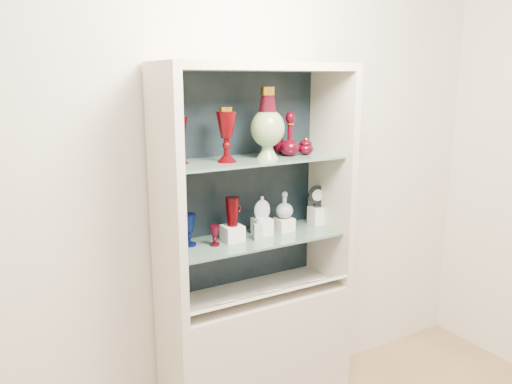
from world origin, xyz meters
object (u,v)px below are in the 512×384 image
ruby_decanter_a (290,131)px  lidded_bowl (306,146)px  pedestal_lamp_right (226,135)px  ruby_goblet_small (215,236)px  flat_flask (262,207)px  cameo_medallion (317,196)px  ruby_decanter_b (281,135)px  clear_round_decanter (284,206)px  cobalt_goblet (189,230)px  ruby_goblet_tall (174,233)px  ruby_pitcher (232,212)px  clear_square_bottle (258,228)px  enamel_urn (268,123)px  pedestal_lamp_left (179,138)px

ruby_decanter_a → lidded_bowl: (0.10, -0.00, -0.08)m
pedestal_lamp_right → ruby_goblet_small: 0.51m
flat_flask → cameo_medallion: 0.38m
cameo_medallion → pedestal_lamp_right: bearing=-158.5°
ruby_decanter_a → ruby_decanter_b: (0.01, 0.10, -0.03)m
clear_round_decanter → cobalt_goblet: bearing=177.4°
ruby_decanter_a → flat_flask: 0.42m
lidded_bowl → ruby_goblet_tall: bearing=176.7°
flat_flask → cameo_medallion: (0.38, 0.02, 0.01)m
ruby_pitcher → clear_square_bottle: size_ratio=1.18×
ruby_goblet_tall → cobalt_goblet: bearing=22.5°
enamel_urn → flat_flask: 0.45m
ruby_goblet_tall → ruby_goblet_small: bearing=-6.7°
flat_flask → ruby_pitcher: bearing=-167.7°
cobalt_goblet → flat_flask: bearing=-4.3°
lidded_bowl → pedestal_lamp_right: bearing=-179.7°
pedestal_lamp_right → flat_flask: size_ratio=2.11×
ruby_decanter_a → cobalt_goblet: size_ratio=1.59×
pedestal_lamp_left → ruby_goblet_tall: pedestal_lamp_left is taller
cobalt_goblet → ruby_pitcher: 0.24m
ruby_goblet_small → ruby_pitcher: ruby_pitcher is taller
enamel_urn → lidded_bowl: enamel_urn is taller
ruby_decanter_a → ruby_goblet_small: (-0.43, 0.01, -0.50)m
clear_square_bottle → clear_round_decanter: 0.23m
pedestal_lamp_left → ruby_goblet_small: pedestal_lamp_left is taller
pedestal_lamp_left → ruby_pitcher: bearing=-7.4°
cobalt_goblet → clear_square_bottle: 0.35m
pedestal_lamp_left → ruby_decanter_b: bearing=2.4°
lidded_bowl → clear_round_decanter: size_ratio=0.66×
lidded_bowl → clear_square_bottle: 0.50m
ruby_pitcher → ruby_decanter_a: bearing=-24.4°
ruby_goblet_small → clear_round_decanter: bearing=5.0°
ruby_goblet_small → flat_flask: flat_flask is taller
lidded_bowl → flat_flask: 0.40m
pedestal_lamp_right → ruby_goblet_tall: pedestal_lamp_right is taller
lidded_bowl → ruby_goblet_small: 0.67m
enamel_urn → clear_round_decanter: size_ratio=2.49×
clear_square_bottle → cameo_medallion: 0.46m
ruby_decanter_a → cobalt_goblet: ruby_decanter_a is taller
ruby_goblet_small → flat_flask: 0.31m
pedestal_lamp_right → clear_square_bottle: bearing=-4.7°
pedestal_lamp_right → cameo_medallion: size_ratio=2.05×
pedestal_lamp_left → ruby_goblet_small: (0.15, -0.06, -0.49)m
ruby_decanter_a → flat_flask: size_ratio=2.06×
ruby_decanter_b → ruby_decanter_a: bearing=-94.3°
ruby_goblet_tall → ruby_pitcher: bearing=-0.1°
ruby_goblet_tall → ruby_decanter_b: bearing=5.2°
pedestal_lamp_left → flat_flask: pedestal_lamp_left is taller
cobalt_goblet → cameo_medallion: (0.78, -0.01, 0.08)m
pedestal_lamp_right → ruby_decanter_a: size_ratio=1.02×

